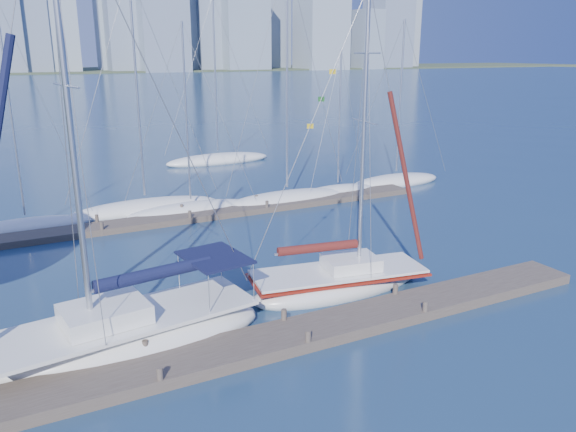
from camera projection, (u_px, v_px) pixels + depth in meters
name	position (u px, v px, depth m)	size (l,w,h in m)	color
ground	(295.00, 340.00, 19.65)	(700.00, 700.00, 0.00)	navy
near_dock	(296.00, 335.00, 19.59)	(26.00, 2.00, 0.40)	#453B33
far_dock	(202.00, 215.00, 34.14)	(30.00, 1.80, 0.36)	#453B33
far_shore	(10.00, 72.00, 293.08)	(800.00, 100.00, 1.50)	#38472D
sailboat_navy	(125.00, 316.00, 18.86)	(9.84, 4.33, 15.71)	white
sailboat_maroon	(339.00, 268.00, 23.49)	(8.17, 3.83, 12.69)	white
bg_boat_0	(27.00, 226.00, 31.75)	(7.44, 3.10, 12.82)	white
bg_boat_1	(146.00, 208.00, 35.30)	(9.46, 2.85, 14.48)	white
bg_boat_2	(191.00, 210.00, 35.11)	(8.24, 5.16, 11.74)	white
bg_boat_3	(287.00, 198.00, 37.57)	(8.84, 2.63, 15.71)	white
bg_boat_4	(338.00, 191.00, 39.81)	(6.33, 3.92, 10.24)	white
bg_boat_5	(396.00, 181.00, 42.80)	(8.09, 4.86, 12.34)	white
bg_boat_7	(218.00, 159.00, 51.26)	(9.84, 2.91, 14.67)	white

